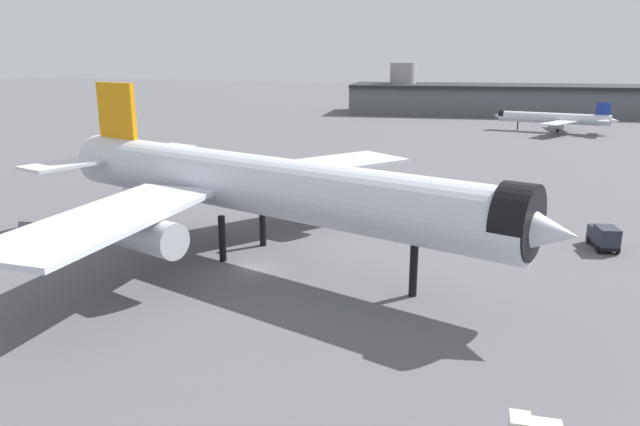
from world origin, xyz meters
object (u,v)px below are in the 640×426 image
at_px(baggage_cart_trailing, 131,190).
at_px(airliner_far_taxiway, 554,118).
at_px(service_truck_front, 604,236).
at_px(airliner_near_gate, 259,186).

bearing_deg(baggage_cart_trailing, airliner_far_taxiway, 13.74).
height_order(airliner_far_taxiway, baggage_cart_trailing, airliner_far_taxiway).
height_order(service_truck_front, baggage_cart_trailing, service_truck_front).
height_order(airliner_near_gate, baggage_cart_trailing, airliner_near_gate).
distance_m(airliner_near_gate, baggage_cart_trailing, 41.24).
relative_size(airliner_far_taxiway, baggage_cart_trailing, 12.75).
height_order(airliner_far_taxiway, service_truck_front, airliner_far_taxiway).
bearing_deg(airliner_far_taxiway, baggage_cart_trailing, 66.83).
bearing_deg(service_truck_front, airliner_far_taxiway, -11.93).
bearing_deg(airliner_near_gate, airliner_far_taxiway, 91.52).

